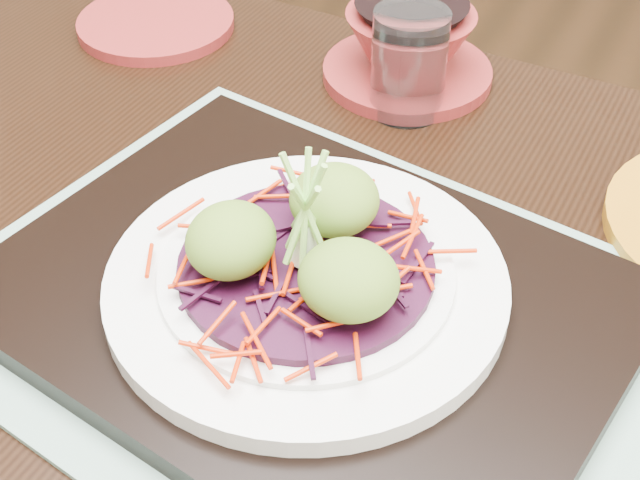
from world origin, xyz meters
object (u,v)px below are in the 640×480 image
at_px(serving_tray, 307,300).
at_px(terracotta_side_plate, 156,23).
at_px(terracotta_bowl_set, 409,50).
at_px(white_plate, 306,281).
at_px(dining_table, 308,362).
at_px(water_glass, 409,63).

bearing_deg(serving_tray, terracotta_side_plate, 146.86).
bearing_deg(terracotta_bowl_set, white_plate, -80.10).
relative_size(dining_table, terracotta_bowl_set, 6.51).
distance_m(dining_table, water_glass, 0.27).
relative_size(dining_table, serving_tray, 2.73).
relative_size(serving_tray, water_glass, 4.35).
distance_m(serving_tray, terracotta_bowl_set, 0.32).
xyz_separation_m(terracotta_side_plate, terracotta_bowl_set, (0.26, 0.02, 0.02)).
bearing_deg(terracotta_bowl_set, terracotta_side_plate, -175.16).
xyz_separation_m(dining_table, terracotta_side_plate, (-0.30, 0.26, 0.09)).
height_order(serving_tray, terracotta_side_plate, serving_tray).
bearing_deg(dining_table, white_plate, -62.06).
bearing_deg(water_glass, serving_tray, -82.29).
xyz_separation_m(white_plate, water_glass, (-0.04, 0.26, 0.02)).
xyz_separation_m(water_glass, terracotta_bowl_set, (-0.02, 0.05, -0.02)).
xyz_separation_m(dining_table, white_plate, (0.02, -0.03, 0.12)).
bearing_deg(white_plate, dining_table, 116.32).
xyz_separation_m(serving_tray, terracotta_bowl_set, (-0.05, 0.31, 0.02)).
relative_size(serving_tray, terracotta_side_plate, 2.57).
bearing_deg(white_plate, terracotta_bowl_set, 99.90).
height_order(serving_tray, water_glass, water_glass).
height_order(dining_table, serving_tray, serving_tray).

